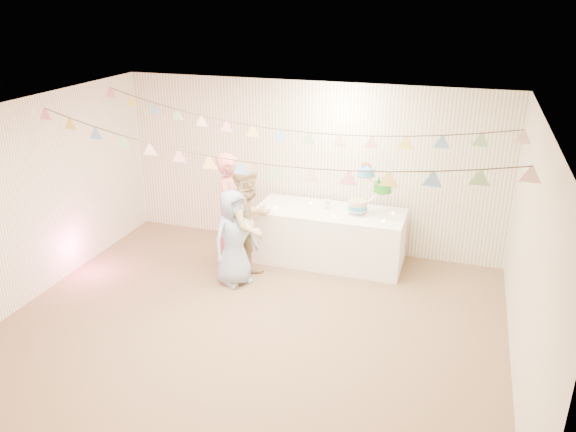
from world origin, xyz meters
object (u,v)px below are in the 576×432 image
(person_adult_a, at_px, (232,211))
(person_adult_b, at_px, (249,223))
(table, at_px, (329,236))
(cake_stand, at_px, (369,195))
(person_child, at_px, (235,237))

(person_adult_a, distance_m, person_adult_b, 0.48)
(table, xyz_separation_m, cake_stand, (0.55, 0.05, 0.70))
(cake_stand, xyz_separation_m, person_adult_a, (-1.86, -0.63, -0.24))
(table, height_order, person_child, person_child)
(person_adult_b, bearing_deg, person_adult_a, 70.04)
(cake_stand, relative_size, person_adult_a, 0.42)
(person_adult_a, bearing_deg, table, -64.29)
(cake_stand, height_order, person_adult_b, person_adult_b)
(person_child, bearing_deg, cake_stand, -24.29)
(table, distance_m, person_child, 1.54)
(person_adult_b, bearing_deg, person_child, 158.99)
(cake_stand, relative_size, person_adult_b, 0.42)
(person_adult_b, bearing_deg, table, -28.04)
(table, height_order, person_adult_a, person_adult_a)
(table, height_order, person_adult_b, person_adult_b)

